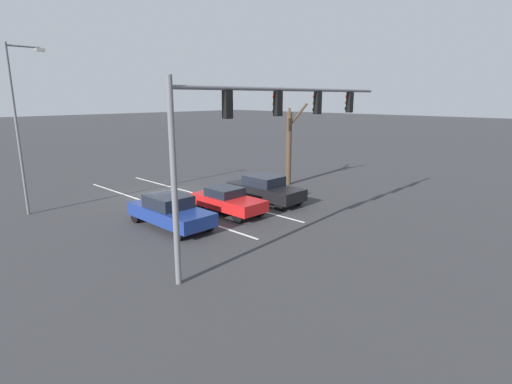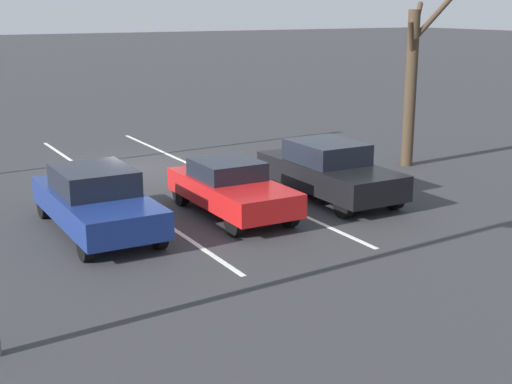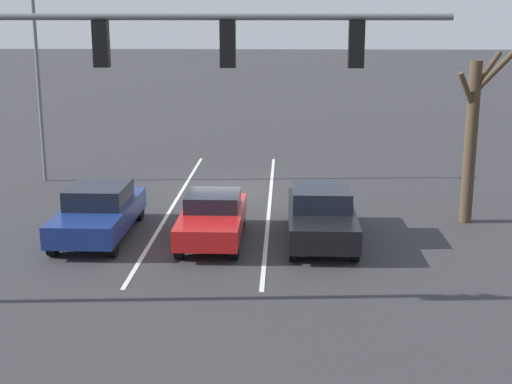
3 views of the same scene
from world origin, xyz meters
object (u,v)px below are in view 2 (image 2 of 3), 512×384
object	(u,v)px
traffic_signal_gantry	(238,5)
car_black_leftlane_front	(328,170)
bare_tree_near	(412,79)
car_red_midlane_front	(231,188)
car_navy_rightlane_front	(96,200)

from	to	relation	value
traffic_signal_gantry	car_black_leftlane_front	bearing A→B (deg)	-137.22
traffic_signal_gantry	bare_tree_near	size ratio (longest dim) A/B	2.15
car_black_leftlane_front	car_red_midlane_front	bearing A→B (deg)	3.73
car_black_leftlane_front	car_red_midlane_front	size ratio (longest dim) A/B	1.12
bare_tree_near	car_navy_rightlane_front	bearing A→B (deg)	9.98
car_navy_rightlane_front	bare_tree_near	distance (m)	11.66
car_black_leftlane_front	car_navy_rightlane_front	bearing A→B (deg)	-0.94
car_black_leftlane_front	bare_tree_near	bearing A→B (deg)	-156.16
car_black_leftlane_front	traffic_signal_gantry	bearing A→B (deg)	42.78
car_navy_rightlane_front	car_red_midlane_front	distance (m)	3.42
car_red_midlane_front	traffic_signal_gantry	world-z (taller)	traffic_signal_gantry
car_red_midlane_front	bare_tree_near	distance (m)	8.50
car_red_midlane_front	traffic_signal_gantry	size ratio (longest dim) A/B	0.35
car_navy_rightlane_front	bare_tree_near	bearing A→B (deg)	-170.02
traffic_signal_gantry	bare_tree_near	xyz separation A→B (m)	(-10.29, -7.23, -2.32)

